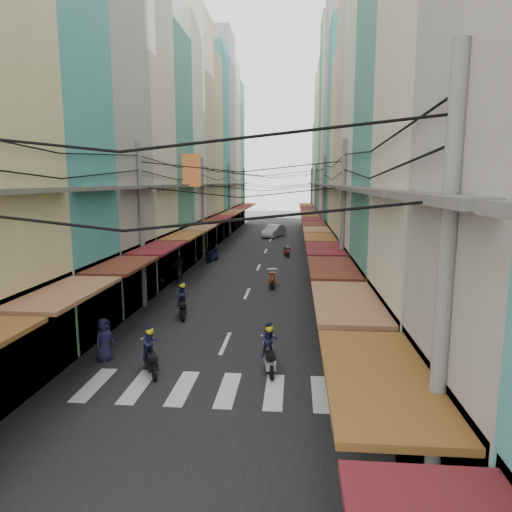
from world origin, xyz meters
The scene contains 15 objects.
ground centered at (0.00, 0.00, 0.00)m, with size 160.00×160.00×0.00m, color slate.
road centered at (0.00, 20.00, 0.01)m, with size 10.00×80.00×0.02m, color black.
sidewalk_left centered at (-6.50, 20.00, 0.03)m, with size 3.00×80.00×0.06m, color slate.
sidewalk_right centered at (6.50, 20.00, 0.03)m, with size 3.00×80.00×0.06m, color slate.
crosswalk centered at (0.00, -6.00, 0.03)m, with size 7.55×2.40×0.01m.
building_row_left centered at (-7.92, 16.56, 9.78)m, with size 7.80×67.67×23.70m.
building_row_right centered at (7.92, 16.45, 9.41)m, with size 7.80×68.98×22.59m.
utility_poles centered at (0.00, 15.01, 6.59)m, with size 10.20×66.13×8.20m.
white_car centered at (0.20, 32.77, 0.00)m, with size 4.94×1.94×1.74m, color silver.
bicycle centered at (7.43, -3.00, 0.00)m, with size 0.64×1.70×1.17m, color black.
moving_scooters centered at (-0.69, 3.83, 0.51)m, with size 6.10×25.79×1.72m.
parked_scooters centered at (4.84, -4.23, 0.46)m, with size 12.70×11.98×1.00m.
pedestrians centered at (-3.66, 3.22, 1.02)m, with size 12.83×16.74×2.16m.
market_umbrella centered at (5.57, -4.66, 2.35)m, with size 2.52×2.52×2.66m.
traffic_sign centered at (5.73, 0.53, 1.95)m, with size 0.10×0.59×2.70m.
Camera 1 is at (2.67, -18.85, 6.26)m, focal length 32.00 mm.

